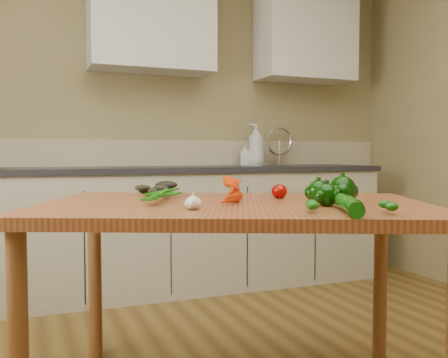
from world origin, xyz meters
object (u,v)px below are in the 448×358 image
Objects in this scene: pepper_b at (343,190)px; soap_bottle_a at (256,145)px; table at (236,225)px; zucchini_b at (352,206)px; tomato_b at (319,190)px; garlic_bulb at (193,203)px; soap_bottle_b at (245,155)px; zucchini_a at (348,204)px; pepper_c at (327,195)px; leafy_greens at (150,184)px; tomato_c at (336,191)px; soap_bottle_c at (252,153)px; carrot_bunch at (210,192)px; pepper_a at (318,192)px; tomato_a at (279,191)px.

soap_bottle_a is at bearing 74.14° from pepper_b.
table is 0.53m from zucchini_b.
garlic_bulb is at bearing -158.98° from tomato_b.
soap_bottle_b is 2.35m from zucchini_a.
tomato_b is (0.18, 0.34, -0.01)m from pepper_c.
pepper_b is at bearing -2.07° from table.
leafy_greens reaches higher than tomato_c.
soap_bottle_c reaches higher than tomato_b.
soap_bottle_b is at bearing 74.43° from zucchini_a.
carrot_bunch is 0.43m from pepper_a.
zucchini_b is (0.43, -0.31, 0.00)m from garlic_bulb.
soap_bottle_c is 3.51× the size of garlic_bulb.
tomato_c reaches higher than zucchini_a.
tomato_c is at bearing 50.05° from pepper_c.
table is 0.29m from tomato_a.
leafy_greens is at bearing 138.68° from carrot_bunch.
tomato_c reaches higher than tomato_a.
garlic_bulb is at bearing -56.16° from soap_bottle_c.
tomato_c reaches higher than zucchini_b.
table is 0.17m from carrot_bunch.
tomato_b is at bearing 93.56° from soap_bottle_b.
garlic_bulb is at bearing 170.54° from pepper_c.
soap_bottle_b is (-0.08, 0.04, -0.08)m from soap_bottle_a.
carrot_bunch is 3.36× the size of pepper_c.
soap_bottle_c is at bearing -149.91° from soap_bottle_a.
zucchini_b is at bearing -35.48° from garlic_bulb.
pepper_a reaches higher than table.
pepper_a reaches higher than tomato_a.
tomato_c is (0.02, -0.09, 0.00)m from tomato_b.
tomato_a reaches higher than zucchini_a.
soap_bottle_b is at bearing -113.38° from soap_bottle_c.
carrot_bunch is (-0.08, 0.08, 0.13)m from table.
soap_bottle_b reaches higher than garlic_bulb.
leafy_greens is 2.04× the size of pepper_b.
pepper_c is at bearing -109.17° from pepper_a.
table is at bearing -168.46° from tomato_b.
leafy_greens is 2.89× the size of tomato_c.
garlic_bulb is (-0.23, -0.17, 0.11)m from table.
soap_bottle_c is 1.88m from tomato_a.
pepper_c reaches higher than table.
soap_bottle_a is 1.39× the size of zucchini_a.
zucchini_b is (-0.24, -0.56, -0.00)m from tomato_b.
table is 0.35m from pepper_a.
pepper_c is at bearing -53.74° from leafy_greens.
soap_bottle_a reaches higher than pepper_c.
carrot_bunch is 1.30× the size of leafy_greens.
leafy_greens is 0.83m from tomato_c.
soap_bottle_a is 1.35× the size of zucchini_b.
garlic_bulb is 0.22× the size of zucchini_b.
pepper_c is (0.33, -0.33, 0.00)m from carrot_bunch.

